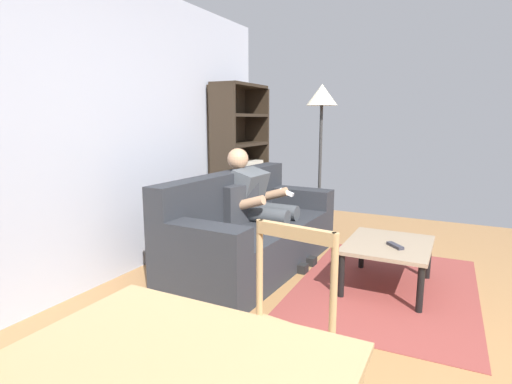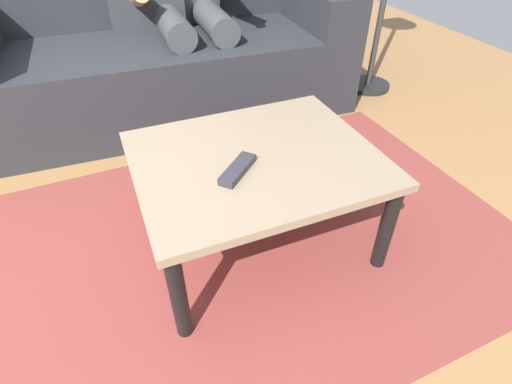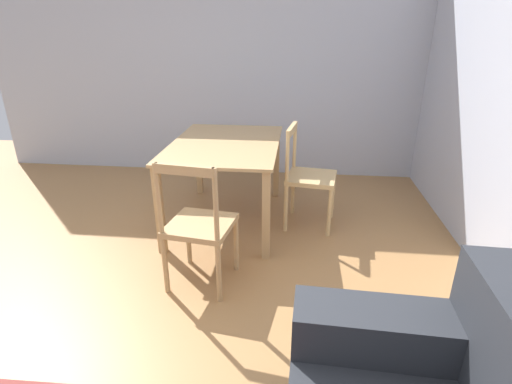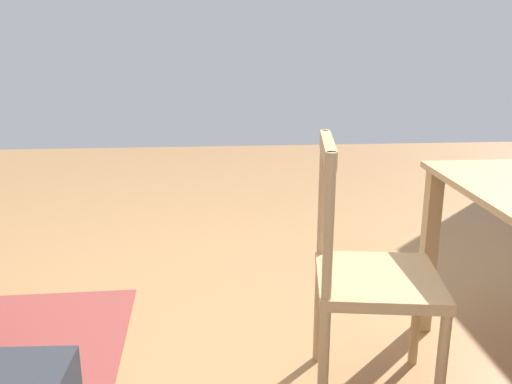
# 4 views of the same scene
# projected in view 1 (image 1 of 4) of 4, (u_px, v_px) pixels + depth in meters

# --- Properties ---
(wall_back) EXTENTS (6.03, 0.12, 2.59)m
(wall_back) POSITION_uv_depth(u_px,v_px,m) (51.00, 133.00, 3.00)
(wall_back) COLOR #B2B7C6
(wall_back) RESTS_ON ground_plane
(couch) EXTENTS (2.08, 0.93, 0.89)m
(couch) POSITION_uv_depth(u_px,v_px,m) (250.00, 232.00, 3.88)
(couch) COLOR #282B30
(couch) RESTS_ON ground_plane
(person_lounging) EXTENTS (0.60, 0.91, 1.11)m
(person_lounging) POSITION_uv_depth(u_px,v_px,m) (259.00, 203.00, 3.98)
(person_lounging) COLOR #4C5156
(person_lounging) RESTS_ON ground_plane
(coffee_table) EXTENTS (0.80, 0.66, 0.39)m
(coffee_table) POSITION_uv_depth(u_px,v_px,m) (388.00, 249.00, 3.36)
(coffee_table) COLOR gray
(coffee_table) RESTS_ON ground_plane
(tv_remote) EXTENTS (0.16, 0.15, 0.02)m
(tv_remote) POSITION_uv_depth(u_px,v_px,m) (395.00, 246.00, 3.24)
(tv_remote) COLOR #2D2D38
(tv_remote) RESTS_ON coffee_table
(bookshelf) EXTENTS (0.92, 0.36, 1.82)m
(bookshelf) POSITION_uv_depth(u_px,v_px,m) (240.00, 175.00, 5.12)
(bookshelf) COLOR #2D2319
(bookshelf) RESTS_ON ground_plane
(dining_chair_facing_couch) EXTENTS (0.48, 0.48, 0.94)m
(dining_chair_facing_couch) POSITION_uv_depth(u_px,v_px,m) (275.00, 343.00, 1.73)
(dining_chair_facing_couch) COLOR tan
(dining_chair_facing_couch) RESTS_ON ground_plane
(area_rug) EXTENTS (2.04, 1.45, 0.01)m
(area_rug) POSITION_uv_depth(u_px,v_px,m) (386.00, 287.00, 3.42)
(area_rug) COLOR brown
(area_rug) RESTS_ON ground_plane
(floor_lamp) EXTENTS (0.36, 0.36, 1.79)m
(floor_lamp) POSITION_uv_depth(u_px,v_px,m) (322.00, 109.00, 4.67)
(floor_lamp) COLOR black
(floor_lamp) RESTS_ON ground_plane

